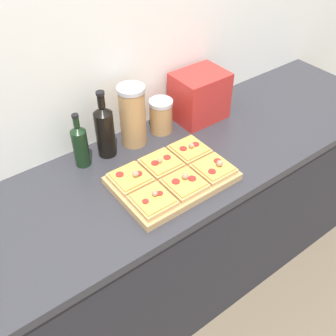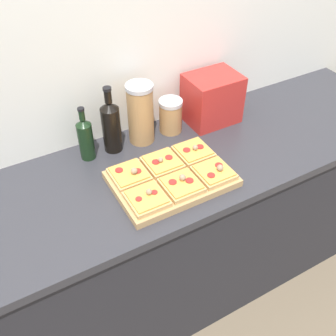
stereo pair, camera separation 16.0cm
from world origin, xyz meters
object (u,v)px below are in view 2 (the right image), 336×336
object	(u,v)px
wine_bottle	(111,125)
toaster_oven	(212,98)
grain_jar_tall	(141,113)
grain_jar_short	(171,116)
cutting_board	(172,179)
olive_oil_bottle	(86,138)

from	to	relation	value
wine_bottle	toaster_oven	bearing A→B (deg)	-1.80
wine_bottle	grain_jar_tall	distance (m)	0.14
grain_jar_tall	grain_jar_short	xyz separation A→B (m)	(0.15, 0.00, -0.06)
cutting_board	olive_oil_bottle	size ratio (longest dim) A/B	1.89
grain_jar_short	wine_bottle	bearing A→B (deg)	180.00
olive_oil_bottle	wine_bottle	size ratio (longest dim) A/B	0.81
grain_jar_short	toaster_oven	xyz separation A→B (m)	(0.22, -0.02, 0.04)
toaster_oven	cutting_board	bearing A→B (deg)	-142.56
grain_jar_tall	olive_oil_bottle	bearing A→B (deg)	180.00
wine_bottle	toaster_oven	size ratio (longest dim) A/B	1.15
olive_oil_bottle	grain_jar_short	xyz separation A→B (m)	(0.42, 0.00, -0.02)
grain_jar_tall	toaster_oven	xyz separation A→B (m)	(0.37, -0.02, -0.02)
grain_jar_tall	wine_bottle	bearing A→B (deg)	180.00
wine_bottle	toaster_oven	world-z (taller)	wine_bottle
olive_oil_bottle	grain_jar_tall	bearing A→B (deg)	0.00
grain_jar_tall	toaster_oven	world-z (taller)	grain_jar_tall
wine_bottle	grain_jar_tall	size ratio (longest dim) A/B	1.09
wine_bottle	grain_jar_tall	bearing A→B (deg)	0.00
grain_jar_short	toaster_oven	size ratio (longest dim) A/B	0.60
olive_oil_bottle	toaster_oven	size ratio (longest dim) A/B	0.93
olive_oil_bottle	toaster_oven	world-z (taller)	olive_oil_bottle
olive_oil_bottle	wine_bottle	xyz separation A→B (m)	(0.12, 0.00, 0.02)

